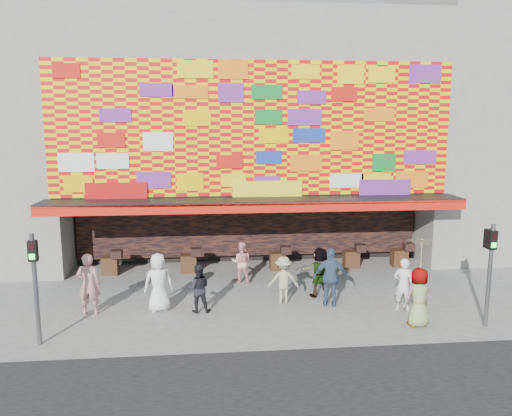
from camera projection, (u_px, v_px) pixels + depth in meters
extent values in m
plane|color=slate|center=(266.00, 314.00, 15.26)|extent=(90.00, 90.00, 0.00)
cube|color=gray|center=(245.00, 106.00, 22.00)|extent=(15.00, 8.00, 7.00)
cube|color=black|center=(244.00, 213.00, 23.83)|extent=(15.00, 6.00, 3.00)
cube|color=gray|center=(63.00, 235.00, 19.21)|extent=(0.40, 2.00, 3.00)
cube|color=gray|center=(427.00, 227.00, 20.60)|extent=(0.40, 2.00, 3.00)
cube|color=black|center=(255.00, 200.00, 18.08)|extent=(15.20, 1.60, 0.12)
cube|color=red|center=(257.00, 208.00, 17.34)|extent=(15.20, 0.04, 0.35)
cube|color=#E6CC00|center=(254.00, 129.00, 18.20)|extent=(14.80, 0.08, 4.90)
cube|color=black|center=(250.00, 226.00, 20.73)|extent=(14.00, 0.25, 2.50)
cylinder|color=#59595B|center=(36.00, 290.00, 12.94)|extent=(0.12, 0.12, 3.00)
cube|color=black|center=(33.00, 251.00, 12.76)|extent=(0.22, 0.18, 0.55)
cube|color=black|center=(31.00, 247.00, 12.65)|extent=(0.14, 0.02, 0.14)
cube|color=#19E533|center=(32.00, 257.00, 12.69)|extent=(0.14, 0.02, 0.14)
cylinder|color=#59595B|center=(489.00, 276.00, 14.12)|extent=(0.12, 0.12, 3.00)
cube|color=black|center=(492.00, 240.00, 13.95)|extent=(0.22, 0.18, 0.55)
cube|color=black|center=(495.00, 236.00, 13.83)|extent=(0.14, 0.02, 0.14)
cube|color=#19E533|center=(494.00, 245.00, 13.87)|extent=(0.14, 0.02, 0.14)
imported|color=silver|center=(159.00, 282.00, 15.40)|extent=(1.01, 0.78, 1.83)
imported|color=tan|center=(89.00, 284.00, 15.08)|extent=(0.70, 0.47, 1.92)
imported|color=black|center=(198.00, 288.00, 15.34)|extent=(0.74, 0.58, 1.52)
imported|color=#9A9470|center=(283.00, 280.00, 16.09)|extent=(1.03, 0.62, 1.55)
imported|color=#3A4C66|center=(331.00, 277.00, 15.80)|extent=(1.18, 0.66, 1.90)
imported|color=gray|center=(320.00, 272.00, 16.69)|extent=(1.60, 0.60, 1.69)
imported|color=gray|center=(419.00, 297.00, 14.24)|extent=(0.92, 0.68, 1.73)
imported|color=silver|center=(403.00, 285.00, 15.44)|extent=(0.70, 0.55, 1.67)
imported|color=pink|center=(241.00, 262.00, 18.20)|extent=(0.83, 0.70, 1.51)
imported|color=#DCBF8A|center=(421.00, 253.00, 14.02)|extent=(1.32, 1.33, 0.91)
cylinder|color=#4C3326|center=(420.00, 284.00, 14.18)|extent=(0.02, 0.02, 1.00)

